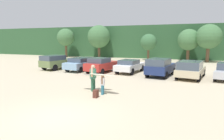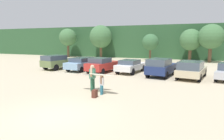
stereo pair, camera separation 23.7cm
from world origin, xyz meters
The scene contains 18 objects.
ground_plane centered at (0.00, 0.00, 0.00)m, with size 120.00×120.00×0.00m, color #C1B293.
hillside_ridge centered at (0.00, 35.45, 3.02)m, with size 108.00×12.00×6.04m, color #2D5633.
tree_center centered at (-17.49, 27.03, 3.86)m, with size 3.40×3.40×5.59m.
tree_center_right centered at (-10.63, 27.74, 3.97)m, with size 4.25×4.25×6.12m.
tree_left centered at (-1.06, 26.65, 2.98)m, with size 2.72×2.72×4.37m.
tree_center_left centered at (5.16, 27.22, 3.36)m, with size 3.38×3.38×5.08m.
tree_ridge_back centered at (7.94, 26.25, 3.81)m, with size 3.67×3.67×5.67m.
parked_car_olive_green centered at (-8.78, 12.19, 0.86)m, with size 2.71×4.55×1.62m.
parked_car_sky_blue centered at (-5.70, 12.25, 0.77)m, with size 2.29×4.47×1.42m.
parked_car_red centered at (-3.11, 11.79, 0.79)m, with size 2.33×4.30×1.52m.
parked_car_white centered at (-0.32, 12.61, 0.72)m, with size 2.29×4.35×1.33m.
parked_car_navy centered at (2.84, 11.57, 0.88)m, with size 2.43×4.23×1.66m.
parked_car_champagne centered at (5.44, 11.58, 0.80)m, with size 2.67×4.78×1.52m.
person_adult centered at (-0.53, 4.62, 0.96)m, with size 0.37×0.68×1.70m.
person_child centered at (0.41, 4.00, 0.69)m, with size 0.27×0.50×1.22m.
surfboard_white centered at (-0.46, 4.70, 1.02)m, with size 2.04×0.91×0.23m.
surfboard_cream centered at (0.33, 4.15, 1.18)m, with size 1.89×0.75×0.11m.
backpack_dropped centered at (0.31, 3.24, 0.22)m, with size 0.24×0.34×0.45m.
Camera 2 is at (5.34, -6.68, 3.23)m, focal length 31.88 mm.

